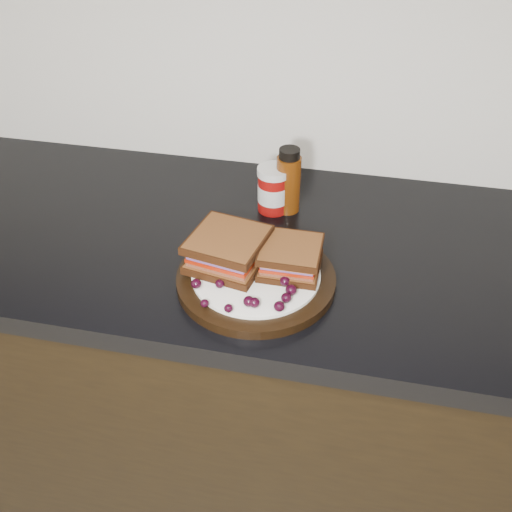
{
  "coord_description": "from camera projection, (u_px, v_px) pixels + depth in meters",
  "views": [
    {
      "loc": [
        0.14,
        0.82,
        1.56
      ],
      "look_at": [
        -0.02,
        1.57,
        0.96
      ],
      "focal_mm": 40.0,
      "sensor_mm": 36.0,
      "label": 1
    }
  ],
  "objects": [
    {
      "name": "grape_15",
      "position": [
        218.0,
        263.0,
        1.0
      ],
      "size": [
        0.02,
        0.02,
        0.02
      ],
      "primitive_type": "ellipsoid",
      "color": "black",
      "rests_on": "plate"
    },
    {
      "name": "oil_bottle",
      "position": [
        288.0,
        180.0,
        1.15
      ],
      "size": [
        0.06,
        0.06,
        0.14
      ],
      "primitive_type": "cylinder",
      "rotation": [
        0.0,
        0.0,
        0.35
      ],
      "color": "#542608",
      "rests_on": "countertop"
    },
    {
      "name": "condiment_jar",
      "position": [
        273.0,
        189.0,
        1.17
      ],
      "size": [
        0.07,
        0.07,
        0.1
      ],
      "primitive_type": "cylinder",
      "rotation": [
        0.0,
        0.0,
        -0.06
      ],
      "color": "maroon",
      "rests_on": "countertop"
    },
    {
      "name": "grape_18",
      "position": [
        204.0,
        260.0,
        1.01
      ],
      "size": [
        0.02,
        0.02,
        0.02
      ],
      "primitive_type": "ellipsoid",
      "color": "black",
      "rests_on": "plate"
    },
    {
      "name": "grape_12",
      "position": [
        286.0,
        254.0,
        1.02
      ],
      "size": [
        0.02,
        0.02,
        0.02
      ],
      "primitive_type": "ellipsoid",
      "color": "black",
      "rests_on": "plate"
    },
    {
      "name": "grape_9",
      "position": [
        285.0,
        281.0,
        0.96
      ],
      "size": [
        0.02,
        0.02,
        0.02
      ],
      "primitive_type": "ellipsoid",
      "color": "black",
      "rests_on": "plate"
    },
    {
      "name": "countertop",
      "position": [
        280.0,
        251.0,
        1.12
      ],
      "size": [
        3.98,
        0.6,
        0.04
      ],
      "primitive_type": "cube",
      "color": "black",
      "rests_on": "base_cabinets"
    },
    {
      "name": "grape_3",
      "position": [
        228.0,
        308.0,
        0.91
      ],
      "size": [
        0.01,
        0.01,
        0.01
      ],
      "primitive_type": "ellipsoid",
      "color": "black",
      "rests_on": "plate"
    },
    {
      "name": "grape_0",
      "position": [
        196.0,
        284.0,
        0.96
      ],
      "size": [
        0.02,
        0.02,
        0.02
      ],
      "primitive_type": "ellipsoid",
      "color": "black",
      "rests_on": "plate"
    },
    {
      "name": "base_cabinets",
      "position": [
        275.0,
        397.0,
        1.39
      ],
      "size": [
        3.96,
        0.58,
        0.86
      ],
      "primitive_type": "cube",
      "color": "black",
      "rests_on": "ground_plane"
    },
    {
      "name": "grape_2",
      "position": [
        205.0,
        303.0,
        0.92
      ],
      "size": [
        0.01,
        0.01,
        0.01
      ],
      "primitive_type": "ellipsoid",
      "color": "black",
      "rests_on": "plate"
    },
    {
      "name": "sandwich_left",
      "position": [
        228.0,
        250.0,
        1.0
      ],
      "size": [
        0.15,
        0.15,
        0.06
      ],
      "primitive_type": null,
      "rotation": [
        0.0,
        0.0,
        -0.19
      ],
      "color": "brown",
      "rests_on": "plate"
    },
    {
      "name": "grape_6",
      "position": [
        279.0,
        306.0,
        0.91
      ],
      "size": [
        0.02,
        0.02,
        0.02
      ],
      "primitive_type": "ellipsoid",
      "color": "black",
      "rests_on": "plate"
    },
    {
      "name": "grape_16",
      "position": [
        232.0,
        248.0,
        1.03
      ],
      "size": [
        0.02,
        0.02,
        0.02
      ],
      "primitive_type": "ellipsoid",
      "color": "black",
      "rests_on": "plate"
    },
    {
      "name": "grape_10",
      "position": [
        298.0,
        270.0,
        0.98
      ],
      "size": [
        0.02,
        0.02,
        0.02
      ],
      "primitive_type": "ellipsoid",
      "color": "black",
      "rests_on": "plate"
    },
    {
      "name": "grape_11",
      "position": [
        296.0,
        265.0,
        1.0
      ],
      "size": [
        0.02,
        0.02,
        0.02
      ],
      "primitive_type": "ellipsoid",
      "color": "black",
      "rests_on": "plate"
    },
    {
      "name": "grape_13",
      "position": [
        223.0,
        244.0,
        1.05
      ],
      "size": [
        0.02,
        0.02,
        0.02
      ],
      "primitive_type": "ellipsoid",
      "color": "black",
      "rests_on": "plate"
    },
    {
      "name": "grape_8",
      "position": [
        291.0,
        290.0,
        0.94
      ],
      "size": [
        0.02,
        0.02,
        0.02
      ],
      "primitive_type": "ellipsoid",
      "color": "black",
      "rests_on": "plate"
    },
    {
      "name": "grape_17",
      "position": [
        229.0,
        252.0,
        1.02
      ],
      "size": [
        0.02,
        0.02,
        0.02
      ],
      "primitive_type": "ellipsoid",
      "color": "black",
      "rests_on": "plate"
    },
    {
      "name": "grape_1",
      "position": [
        220.0,
        284.0,
        0.96
      ],
      "size": [
        0.02,
        0.02,
        0.01
      ],
      "primitive_type": "ellipsoid",
      "color": "black",
      "rests_on": "plate"
    },
    {
      "name": "plate",
      "position": [
        256.0,
        279.0,
        1.0
      ],
      "size": [
        0.28,
        0.28,
        0.02
      ],
      "primitive_type": "cylinder",
      "color": "black",
      "rests_on": "countertop"
    },
    {
      "name": "grape_5",
      "position": [
        254.0,
        303.0,
        0.92
      ],
      "size": [
        0.02,
        0.02,
        0.02
      ],
      "primitive_type": "ellipsoid",
      "color": "black",
      "rests_on": "plate"
    },
    {
      "name": "sandwich_right",
      "position": [
        290.0,
        257.0,
        0.99
      ],
      "size": [
        0.1,
        0.1,
        0.05
      ],
      "primitive_type": null,
      "rotation": [
        0.0,
        0.0,
        -0.0
      ],
      "color": "brown",
      "rests_on": "plate"
    },
    {
      "name": "grape_4",
      "position": [
        249.0,
        301.0,
        0.92
      ],
      "size": [
        0.02,
        0.02,
        0.02
      ],
      "primitive_type": "ellipsoid",
      "color": "black",
      "rests_on": "plate"
    },
    {
      "name": "grape_14",
      "position": [
        216.0,
        256.0,
        1.02
      ],
      "size": [
        0.02,
        0.02,
        0.02
      ],
      "primitive_type": "ellipsoid",
      "color": "black",
      "rests_on": "plate"
    },
    {
      "name": "grape_7",
      "position": [
        286.0,
        298.0,
        0.93
      ],
      "size": [
        0.02,
        0.02,
        0.02
      ],
      "primitive_type": "ellipsoid",
      "color": "black",
      "rests_on": "plate"
    }
  ]
}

